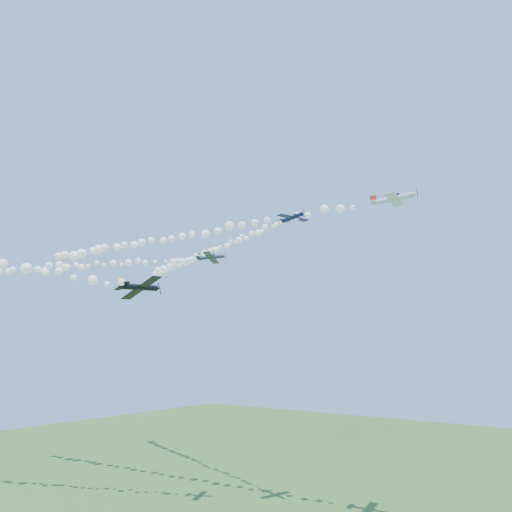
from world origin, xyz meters
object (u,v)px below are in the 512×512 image
Objects in this scene: plane_navy at (293,217)px; plane_black at (141,287)px; plane_white at (394,199)px; plane_grey at (211,257)px.

plane_black is at bearing -93.57° from plane_navy.
plane_navy reaches higher than plane_black.
plane_grey is (-32.34, -10.64, -7.97)m from plane_white.
plane_white is 1.23× the size of plane_navy.
plane_navy is 1.12× the size of plane_grey.
plane_white is 18.73m from plane_navy.
plane_white is 44.66m from plane_black.
plane_navy is (-18.48, -2.97, -0.57)m from plane_white.
plane_black is at bearing -142.16° from plane_white.
plane_white is 1.11× the size of plane_black.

